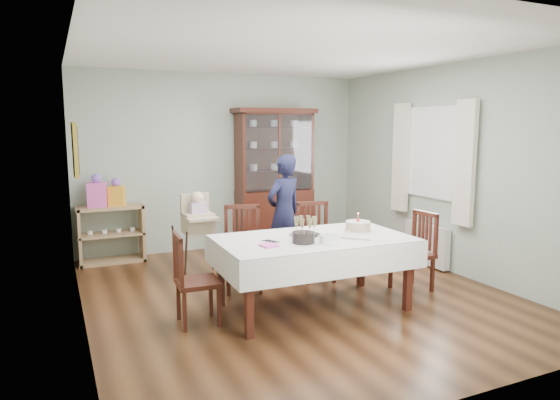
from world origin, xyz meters
TOP-DOWN VIEW (x-y plane):
  - floor at (0.00, 0.00)m, footprint 5.00×5.00m
  - room_shell at (0.00, 0.53)m, footprint 5.00×5.00m
  - dining_table at (-0.04, -0.50)m, footprint 2.03×1.20m
  - china_cabinet at (0.75, 2.26)m, footprint 1.30×0.48m
  - sideboard at (-1.75, 2.28)m, footprint 0.90×0.38m
  - picture_frame at (-2.22, 0.80)m, footprint 0.04×0.48m
  - window at (2.22, 0.30)m, footprint 0.04×1.02m
  - curtain_left at (2.16, -0.32)m, footprint 0.07×0.30m
  - curtain_right at (2.16, 0.92)m, footprint 0.07×0.30m
  - radiator at (2.16, 0.30)m, footprint 0.10×0.80m
  - chair_far_left at (-0.49, 0.38)m, footprint 0.55×0.55m
  - chair_far_right at (0.48, 0.39)m, footprint 0.50×0.50m
  - chair_end_left at (-1.26, -0.39)m, footprint 0.42×0.42m
  - chair_end_right at (1.31, -0.44)m, footprint 0.43×0.43m
  - woman at (0.30, 0.95)m, footprint 0.65×0.53m
  - high_chair at (-0.83, 1.07)m, footprint 0.49×0.49m
  - champagne_tray at (-0.09, -0.41)m, footprint 0.34×0.34m
  - birthday_cake at (0.53, -0.45)m, footprint 0.31×0.31m
  - plate_stack_dark at (-0.24, -0.67)m, footprint 0.29×0.29m
  - plate_stack_white at (-0.02, -0.79)m, footprint 0.22×0.22m
  - napkin_stack at (-0.61, -0.67)m, footprint 0.17×0.17m
  - cutlery at (-0.56, -0.50)m, footprint 0.17×0.19m
  - cake_knife at (0.30, -0.76)m, footprint 0.24×0.23m
  - gift_bag_pink at (-1.91, 2.26)m, footprint 0.28×0.21m
  - gift_bag_orange at (-1.66, 2.26)m, footprint 0.25×0.21m

SIDE VIEW (x-z plane):
  - floor at x=0.00m, z-range 0.00..0.00m
  - chair_end_left at x=-1.26m, z-range -0.18..0.71m
  - chair_end_right at x=1.31m, z-range -0.18..0.73m
  - chair_far_right at x=0.48m, z-range -0.19..0.76m
  - chair_far_left at x=-0.49m, z-range -0.20..0.78m
  - radiator at x=2.16m, z-range 0.02..0.57m
  - dining_table at x=-0.04m, z-range 0.00..0.76m
  - sideboard at x=-1.75m, z-range 0.00..0.80m
  - high_chair at x=-0.83m, z-range -0.12..0.97m
  - cutlery at x=-0.56m, z-range 0.76..0.77m
  - cake_knife at x=0.30m, z-range 0.76..0.77m
  - woman at x=0.30m, z-range 0.00..1.54m
  - napkin_stack at x=-0.61m, z-range 0.76..0.78m
  - plate_stack_white at x=-0.02m, z-range 0.76..0.84m
  - plate_stack_dark at x=-0.24m, z-range 0.76..0.87m
  - birthday_cake at x=0.53m, z-range 0.71..0.92m
  - champagne_tray at x=-0.09m, z-range 0.72..0.92m
  - gift_bag_orange at x=-1.66m, z-range 0.78..1.17m
  - gift_bag_pink at x=-1.91m, z-range 0.77..1.24m
  - china_cabinet at x=0.75m, z-range 0.04..2.21m
  - curtain_left at x=2.16m, z-range 0.67..2.23m
  - curtain_right at x=2.16m, z-range 0.67..2.23m
  - window at x=2.22m, z-range 0.94..2.16m
  - picture_frame at x=-2.22m, z-range 1.36..1.94m
  - room_shell at x=0.00m, z-range -0.80..4.20m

